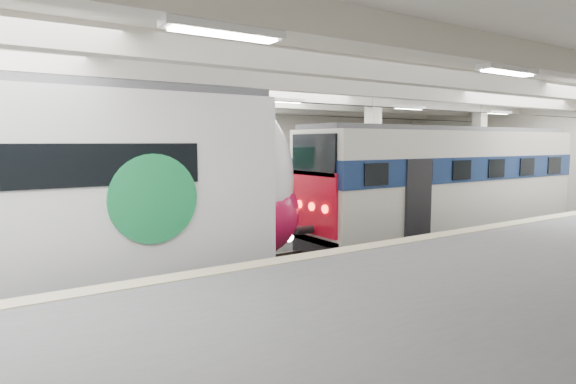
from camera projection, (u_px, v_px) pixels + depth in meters
station_hall at (358, 154)px, 12.94m from camera, size 36.00×24.00×5.75m
modern_emu at (12, 199)px, 10.07m from camera, size 15.25×3.15×4.85m
older_rer at (446, 180)px, 17.70m from camera, size 12.27×2.71×4.10m
far_train at (57, 179)px, 15.52m from camera, size 14.41×3.05×4.58m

